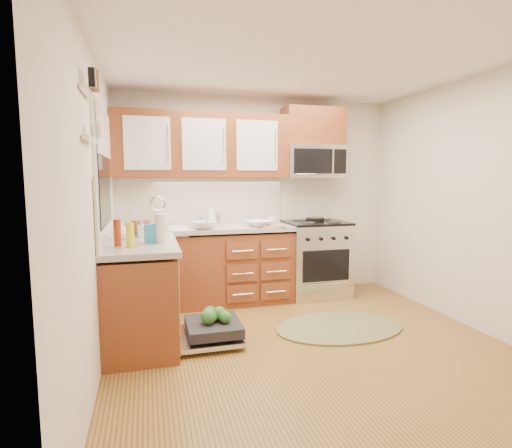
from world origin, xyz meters
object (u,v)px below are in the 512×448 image
object	(u,v)px
sink	(159,239)
dishwasher	(209,332)
skillet	(315,219)
cutting_board	(273,226)
microwave	(313,162)
bowl_b	(204,225)
rug	(340,327)
stock_pot	(207,222)
paper_towel_roll	(162,228)
range	(315,258)
bowl_a	(258,224)
upper_cabinets	(202,146)
cup	(272,221)

from	to	relation	value
sink	dishwasher	distance (m)	1.38
skillet	cutting_board	world-z (taller)	skillet
microwave	dishwasher	size ratio (longest dim) A/B	1.09
bowl_b	cutting_board	bearing A→B (deg)	-2.14
cutting_board	rug	bearing A→B (deg)	-66.21
stock_pot	paper_towel_roll	distance (m)	1.20
microwave	sink	size ratio (longest dim) A/B	1.23
range	bowl_a	distance (m)	0.94
stock_pot	microwave	bearing A→B (deg)	3.89
paper_towel_roll	stock_pot	bearing A→B (deg)	62.52
range	dishwasher	xyz separation A→B (m)	(-1.54, -1.13, -0.38)
upper_cabinets	cutting_board	xyz separation A→B (m)	(0.77, -0.35, -0.94)
range	sink	bearing A→B (deg)	-179.70
paper_towel_roll	cup	size ratio (longest dim) A/B	2.20
range	skillet	distance (m)	0.50
upper_cabinets	skillet	distance (m)	1.68
dishwasher	skillet	bearing A→B (deg)	37.43
sink	paper_towel_roll	xyz separation A→B (m)	(0.00, -1.02, 0.25)
range	bowl_a	bearing A→B (deg)	-171.22
microwave	upper_cabinets	bearing A→B (deg)	178.98
upper_cabinets	rug	xyz separation A→B (m)	(1.18, -1.28, -1.86)
skillet	stock_pot	world-z (taller)	stock_pot
stock_pot	range	bearing A→B (deg)	-1.09
microwave	stock_pot	distance (m)	1.56
paper_towel_roll	dishwasher	bearing A→B (deg)	-13.97
microwave	range	bearing A→B (deg)	-90.00
dishwasher	sink	bearing A→B (deg)	109.20
stock_pot	bowl_b	bearing A→B (deg)	-105.49
dishwasher	skillet	xyz separation A→B (m)	(1.55, 1.19, 0.87)
cutting_board	upper_cabinets	bearing A→B (deg)	155.32
skillet	paper_towel_roll	distance (m)	2.23
bowl_b	cup	size ratio (longest dim) A/B	2.35
range	paper_towel_roll	size ratio (longest dim) A/B	3.69
microwave	dishwasher	xyz separation A→B (m)	(-1.54, -1.25, -1.60)
rug	skillet	distance (m)	1.55
dishwasher	paper_towel_roll	bearing A→B (deg)	166.03
upper_cabinets	sink	world-z (taller)	upper_cabinets
microwave	bowl_b	bearing A→B (deg)	-168.20
skillet	stock_pot	size ratio (longest dim) A/B	1.28
rug	skillet	size ratio (longest dim) A/B	5.60
sink	stock_pot	size ratio (longest dim) A/B	3.35
skillet	paper_towel_roll	size ratio (longest dim) A/B	0.92
upper_cabinets	paper_towel_roll	world-z (taller)	upper_cabinets
range	microwave	xyz separation A→B (m)	(0.00, 0.12, 1.23)
bowl_a	range	bearing A→B (deg)	8.78
bowl_a	upper_cabinets	bearing A→B (deg)	156.45
upper_cabinets	cutting_board	distance (m)	1.27
dishwasher	rug	size ratio (longest dim) A/B	0.53
range	paper_towel_roll	distance (m)	2.26
bowl_a	stock_pot	bearing A→B (deg)	165.80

